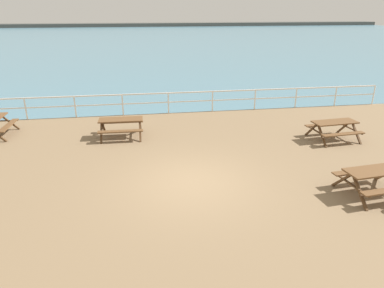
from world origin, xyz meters
The scene contains 7 objects.
ground_plane centered at (0.00, 0.00, -0.10)m, with size 30.00×24.00×0.20m, color #846B4C.
sea_band centered at (0.00, 52.75, 0.00)m, with size 142.00×90.00×0.01m, color teal.
distant_shoreline centered at (0.00, 95.75, 0.00)m, with size 142.00×6.00×1.80m, color #4C4C47.
seaward_railing centered at (0.00, 7.75, 0.76)m, with size 23.07×0.07×1.08m.
picnic_table_near_left centered at (6.32, 2.84, 0.58)m, with size 1.92×1.68×0.80m.
picnic_table_far_left centered at (5.08, -1.55, 0.58)m, with size 1.94×1.70×0.80m.
picnic_table_seaward centered at (-2.28, 4.56, 0.58)m, with size 1.84×1.59×0.80m.
Camera 1 is at (-1.53, -9.64, 5.11)m, focal length 32.80 mm.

